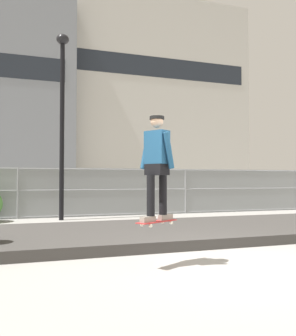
% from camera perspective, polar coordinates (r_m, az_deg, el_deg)
% --- Properties ---
extents(ground_plane, '(120.00, 120.00, 0.00)m').
position_cam_1_polar(ground_plane, '(6.25, 10.67, -14.83)').
color(ground_plane, gray).
extents(gravel_berm, '(15.25, 3.93, 0.22)m').
position_cam_1_polar(gravel_berm, '(9.00, 0.88, -10.15)').
color(gravel_berm, '#3D3A38').
rests_on(gravel_berm, ground_plane).
extents(skateboard, '(0.79, 0.57, 0.07)m').
position_cam_1_polar(skateboard, '(5.86, 1.43, -8.51)').
color(skateboard, '#B22D2D').
extents(skater, '(0.67, 0.62, 1.72)m').
position_cam_1_polar(skater, '(5.83, 1.42, 1.17)').
color(skater, gray).
rests_on(skater, skateboard).
extents(chain_fence, '(19.82, 0.06, 1.85)m').
position_cam_1_polar(chain_fence, '(14.06, -6.40, -3.77)').
color(chain_fence, gray).
rests_on(chain_fence, ground_plane).
extents(street_lamp, '(0.44, 0.44, 6.54)m').
position_cam_1_polar(street_lamp, '(13.16, -13.45, 9.97)').
color(street_lamp, black).
rests_on(street_lamp, ground_plane).
extents(parked_car_near, '(4.44, 2.03, 1.66)m').
position_cam_1_polar(parked_car_near, '(16.40, -20.50, -3.72)').
color(parked_car_near, maroon).
rests_on(parked_car_near, ground_plane).
extents(office_block, '(29.23, 14.12, 24.67)m').
position_cam_1_polar(office_block, '(51.35, -2.80, 10.43)').
color(office_block, '#B2AFA8').
rests_on(office_block, ground_plane).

